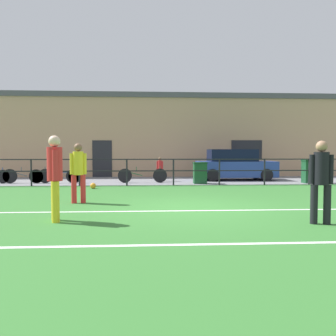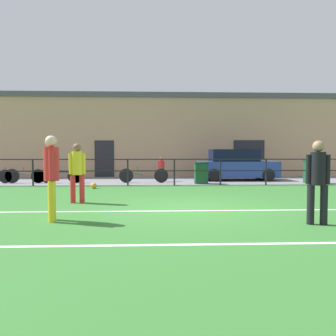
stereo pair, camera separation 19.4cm
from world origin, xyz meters
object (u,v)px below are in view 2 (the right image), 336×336
(player_goalkeeper, at_px, (318,177))
(bicycle_parked_2, at_px, (30,176))
(player_striker, at_px, (51,173))
(player_winger, at_px, (77,169))
(parked_car_red, at_px, (236,165))
(spectator_child, at_px, (161,168))
(soccer_ball_match, at_px, (94,186))
(bicycle_parked_0, at_px, (144,175))
(trash_bin_1, at_px, (201,173))
(bicycle_parked_3, at_px, (58,176))
(trash_bin_0, at_px, (312,171))
(bicycle_parked_4, at_px, (56,176))

(player_goalkeeper, height_order, bicycle_parked_2, player_goalkeeper)
(player_striker, relative_size, player_winger, 1.06)
(parked_car_red, bearing_deg, spectator_child, -172.70)
(soccer_ball_match, height_order, spectator_child, spectator_child)
(spectator_child, relative_size, bicycle_parked_2, 0.53)
(bicycle_parked_0, bearing_deg, player_striker, -100.86)
(player_winger, height_order, trash_bin_1, player_winger)
(bicycle_parked_3, distance_m, trash_bin_1, 6.58)
(player_striker, xyz_separation_m, bicycle_parked_2, (-3.55, 8.70, -0.65))
(player_goalkeeper, relative_size, parked_car_red, 0.43)
(player_goalkeeper, distance_m, trash_bin_0, 9.56)
(player_winger, height_order, bicycle_parked_4, player_winger)
(trash_bin_1, bearing_deg, bicycle_parked_0, 167.06)
(player_striker, xyz_separation_m, parked_car_red, (6.34, 10.02, -0.26))
(player_goalkeeper, bearing_deg, player_winger, -17.02)
(player_winger, distance_m, trash_bin_1, 7.03)
(bicycle_parked_0, relative_size, bicycle_parked_3, 0.98)
(player_winger, distance_m, bicycle_parked_2, 7.09)
(trash_bin_1, bearing_deg, player_striker, -117.78)
(player_goalkeeper, relative_size, soccer_ball_match, 7.27)
(soccer_ball_match, bearing_deg, parked_car_red, 28.92)
(spectator_child, height_order, trash_bin_0, spectator_child)
(player_striker, distance_m, player_winger, 2.57)
(spectator_child, bearing_deg, trash_bin_1, 140.09)
(player_goalkeeper, xyz_separation_m, bicycle_parked_3, (-7.64, 9.29, -0.61))
(parked_car_red, height_order, trash_bin_0, parked_car_red)
(spectator_child, height_order, parked_car_red, parked_car_red)
(player_striker, bearing_deg, soccer_ball_match, 164.67)
(player_winger, distance_m, soccer_ball_match, 3.92)
(bicycle_parked_3, distance_m, bicycle_parked_4, 0.06)
(bicycle_parked_0, xyz_separation_m, bicycle_parked_4, (-4.01, -0.00, -0.01))
(player_striker, xyz_separation_m, bicycle_parked_3, (-2.28, 8.70, -0.67))
(bicycle_parked_3, bearing_deg, player_winger, -69.88)
(bicycle_parked_0, bearing_deg, player_winger, -105.52)
(parked_car_red, height_order, bicycle_parked_4, parked_car_red)
(bicycle_parked_4, bearing_deg, trash_bin_0, -2.94)
(spectator_child, bearing_deg, player_striker, 74.30)
(spectator_child, height_order, bicycle_parked_2, spectator_child)
(bicycle_parked_3, distance_m, trash_bin_0, 11.64)
(parked_car_red, height_order, bicycle_parked_2, parked_car_red)
(bicycle_parked_2, xyz_separation_m, trash_bin_0, (12.89, -0.60, 0.20))
(player_striker, height_order, trash_bin_0, player_striker)
(parked_car_red, bearing_deg, trash_bin_0, -32.52)
(bicycle_parked_4, bearing_deg, parked_car_red, 8.62)
(spectator_child, bearing_deg, bicycle_parked_4, 8.72)
(player_goalkeeper, xyz_separation_m, soccer_ball_match, (-5.60, 6.97, -0.83))
(spectator_child, xyz_separation_m, bicycle_parked_2, (-6.05, -0.83, -0.32))
(parked_car_red, bearing_deg, player_goalkeeper, -95.25)
(bicycle_parked_0, distance_m, trash_bin_1, 2.67)
(soccer_ball_match, xyz_separation_m, bicycle_parked_0, (1.90, 2.31, 0.25))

